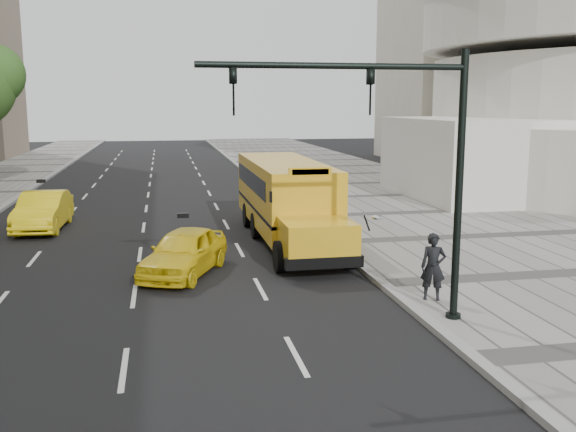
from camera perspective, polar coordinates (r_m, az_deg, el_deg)
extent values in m
plane|color=black|center=(23.01, -10.54, -3.25)|extent=(140.00, 140.00, 0.00)
cube|color=gray|center=(25.98, 16.96, -1.83)|extent=(12.00, 140.00, 0.15)
cube|color=gray|center=(23.79, 4.07, -2.48)|extent=(0.30, 140.00, 0.15)
cube|color=silver|center=(36.77, 16.76, 4.89)|extent=(8.00, 10.00, 4.40)
cube|color=gold|center=(24.97, -0.34, 2.10)|extent=(2.50, 9.00, 2.45)
cube|color=gold|center=(19.79, 2.63, -1.99)|extent=(2.20, 2.00, 1.10)
cube|color=black|center=(19.08, 3.24, -4.15)|extent=(2.38, 0.25, 0.35)
cube|color=black|center=(25.05, -0.34, 0.91)|extent=(2.52, 9.00, 0.12)
cube|color=black|center=(20.60, 1.96, 1.74)|extent=(2.05, 0.10, 0.90)
cube|color=black|center=(25.40, -0.55, 3.32)|extent=(2.52, 7.50, 0.70)
cube|color=gold|center=(20.50, 1.98, 3.95)|extent=(1.40, 0.12, 0.28)
ellipsoid|color=silver|center=(18.74, 8.18, -0.27)|extent=(0.32, 0.32, 0.14)
cylinder|color=black|center=(18.91, 7.26, -0.77)|extent=(0.36, 0.47, 0.58)
cylinder|color=black|center=(19.98, -0.75, -3.63)|extent=(0.30, 1.00, 1.00)
cylinder|color=black|center=(20.49, 5.49, -3.33)|extent=(0.30, 1.00, 1.00)
cylinder|color=black|center=(25.00, -2.88, -0.87)|extent=(0.30, 1.00, 1.00)
cylinder|color=black|center=(25.41, 2.17, -0.68)|extent=(0.30, 1.00, 1.00)
cylinder|color=black|center=(27.44, -3.63, 0.10)|extent=(0.30, 1.00, 1.00)
cylinder|color=black|center=(27.81, 0.99, 0.26)|extent=(0.30, 1.00, 1.00)
imported|color=yellow|center=(19.92, -9.22, -3.16)|extent=(3.23, 4.53, 1.43)
imported|color=yellow|center=(28.51, -20.94, 0.42)|extent=(1.86, 4.85, 1.58)
imported|color=black|center=(17.08, 12.78, -4.42)|extent=(0.75, 0.63, 1.76)
cylinder|color=black|center=(15.34, 14.95, 2.13)|extent=(0.18, 0.18, 6.40)
cylinder|color=black|center=(16.04, 14.45, -8.81)|extent=(0.36, 0.36, 0.25)
cylinder|color=black|center=(14.17, 4.20, 13.17)|extent=(6.00, 0.14, 0.14)
imported|color=black|center=(14.38, 7.31, 10.88)|extent=(0.16, 0.20, 1.00)
imported|color=black|center=(13.74, -4.88, 10.96)|extent=(0.16, 0.20, 1.00)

